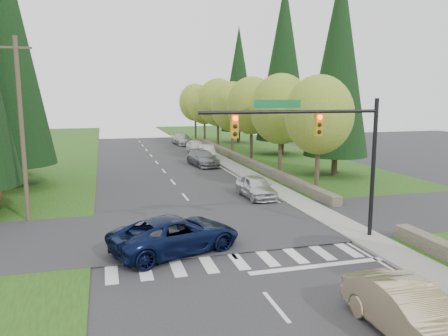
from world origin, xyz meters
name	(u,v)px	position (x,y,z in m)	size (l,w,h in m)	color
ground	(265,294)	(0.00, 0.00, 0.00)	(120.00, 120.00, 0.00)	#28282B
grass_east	(324,176)	(13.00, 20.00, 0.03)	(14.00, 110.00, 0.06)	#284211
cross_street	(211,228)	(0.00, 8.00, 0.00)	(120.00, 8.00, 0.10)	#28282B
sidewalk_east	(250,175)	(6.90, 22.00, 0.07)	(1.80, 80.00, 0.13)	gray
curb_east	(240,176)	(6.05, 22.00, 0.07)	(0.20, 80.00, 0.13)	gray
stone_wall_north	(240,159)	(8.60, 30.00, 0.35)	(0.70, 40.00, 0.70)	#4C4438
traffic_signal	(321,138)	(4.37, 4.50, 4.98)	(8.70, 0.37, 6.80)	black
utility_pole	(22,129)	(-9.50, 12.00, 5.14)	(1.60, 0.24, 10.00)	#473828
decid_tree_0	(319,115)	(9.20, 14.00, 5.60)	(4.80, 4.80, 8.37)	#38281C
decid_tree_1	(281,109)	(9.30, 21.00, 5.80)	(5.20, 5.20, 8.80)	#38281C
decid_tree_2	(252,106)	(9.10, 28.00, 5.93)	(5.00, 5.00, 8.82)	#38281C
decid_tree_3	(233,107)	(9.20, 35.00, 5.66)	(5.00, 5.00, 8.55)	#38281C
decid_tree_4	(218,102)	(9.30, 42.00, 6.06)	(5.40, 5.40, 9.18)	#38281C
decid_tree_5	(204,105)	(9.10, 49.00, 5.53)	(4.80, 4.80, 8.30)	#38281C
decid_tree_6	(195,102)	(9.20, 56.00, 5.86)	(5.20, 5.20, 8.86)	#38281C
conifer_w_c	(2,34)	(-12.00, 22.00, 11.29)	(6.46, 6.46, 20.80)	#38281C
conifer_e_a	(339,61)	(14.00, 20.00, 9.79)	(5.44, 5.44, 17.80)	#38281C
conifer_e_b	(284,61)	(15.00, 34.00, 10.79)	(6.12, 6.12, 19.80)	#38281C
conifer_e_c	(239,79)	(14.00, 48.00, 9.29)	(5.10, 5.10, 16.80)	#38281C
sedan_champagne	(410,312)	(2.97, -3.76, 0.78)	(1.66, 4.75, 1.56)	tan
suv_navy	(176,234)	(-2.35, 5.00, 0.82)	(2.72, 5.89, 1.64)	#0A1436
parked_car_a	(256,187)	(4.65, 14.01, 0.76)	(1.79, 4.45, 1.52)	silver
parked_car_b	(203,158)	(4.20, 28.52, 0.76)	(2.13, 5.24, 1.52)	slate
parked_car_c	(206,152)	(5.60, 32.97, 0.78)	(1.65, 4.73, 1.56)	#B1B0B5
parked_car_d	(196,146)	(5.60, 38.48, 0.80)	(1.88, 4.67, 1.59)	silver
parked_car_e	(183,139)	(5.60, 47.88, 0.78)	(2.19, 5.38, 1.56)	#B0AFB4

